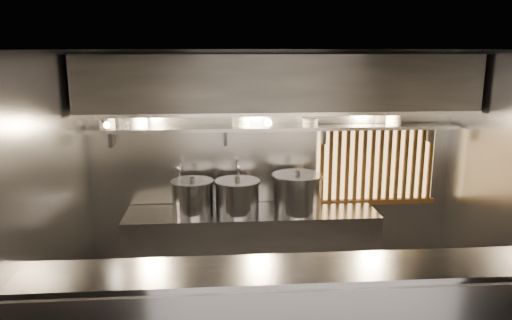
{
  "coord_description": "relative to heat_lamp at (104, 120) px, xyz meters",
  "views": [
    {
      "loc": [
        -0.69,
        -4.55,
        2.81
      ],
      "look_at": [
        -0.29,
        0.55,
        1.66
      ],
      "focal_mm": 35.0,
      "sensor_mm": 36.0,
      "label": 1
    }
  ],
  "objects": [
    {
      "name": "faucet_left",
      "position": [
        0.75,
        0.52,
        -0.76
      ],
      "size": [
        0.04,
        0.3,
        0.5
      ],
      "color": "silver",
      "rests_on": "wall_back"
    },
    {
      "name": "bowl_stack_0",
      "position": [
        -0.08,
        0.47,
        -0.08
      ],
      "size": [
        0.2,
        0.2,
        0.17
      ],
      "color": "silver",
      "rests_on": "bowl_shelf"
    },
    {
      "name": "ceiling",
      "position": [
        1.9,
        -0.85,
        0.73
      ],
      "size": [
        4.5,
        4.5,
        0.0
      ],
      "primitive_type": "plane",
      "rotation": [
        3.14,
        0.0,
        0.0
      ],
      "color": "black",
      "rests_on": "wall_back"
    },
    {
      "name": "pendant_bulb",
      "position": [
        1.8,
        0.35,
        -0.11
      ],
      "size": [
        0.09,
        0.09,
        0.19
      ],
      "color": "#2D2D30",
      "rests_on": "exhaust_hood"
    },
    {
      "name": "stock_pot_left",
      "position": [
        0.9,
        0.27,
        -0.96
      ],
      "size": [
        0.52,
        0.52,
        0.44
      ],
      "rotation": [
        0.0,
        0.0,
        -0.04
      ],
      "color": "#9B9BA0",
      "rests_on": "cooking_bench"
    },
    {
      "name": "wood_screen",
      "position": [
        3.2,
        0.6,
        -0.69
      ],
      "size": [
        1.56,
        0.09,
        1.04
      ],
      "color": "#F1BE6C",
      "rests_on": "wall_back"
    },
    {
      "name": "bowl_stack_4",
      "position": [
        3.34,
        0.47,
        -0.08
      ],
      "size": [
        0.2,
        0.2,
        0.17
      ],
      "color": "silver",
      "rests_on": "bowl_shelf"
    },
    {
      "name": "wall_left",
      "position": [
        -0.35,
        -0.85,
        -0.67
      ],
      "size": [
        0.0,
        3.0,
        3.0
      ],
      "primitive_type": "plane",
      "rotation": [
        1.57,
        0.0,
        1.57
      ],
      "color": "gray",
      "rests_on": "floor"
    },
    {
      "name": "faucet_right",
      "position": [
        1.45,
        0.52,
        -0.76
      ],
      "size": [
        0.04,
        0.3,
        0.5
      ],
      "color": "silver",
      "rests_on": "wall_back"
    },
    {
      "name": "bowl_stack_3",
      "position": [
        2.32,
        0.47,
        -0.12
      ],
      "size": [
        0.2,
        0.2,
        0.09
      ],
      "color": "silver",
      "rests_on": "bowl_shelf"
    },
    {
      "name": "stock_pot_mid",
      "position": [
        1.43,
        0.25,
        -0.97
      ],
      "size": [
        0.7,
        0.7,
        0.44
      ],
      "rotation": [
        0.0,
        0.0,
        -0.4
      ],
      "color": "#9B9BA0",
      "rests_on": "cooking_bench"
    },
    {
      "name": "exhaust_hood",
      "position": [
        1.9,
        0.25,
        0.36
      ],
      "size": [
        4.4,
        0.81,
        0.65
      ],
      "color": "#2D2D30",
      "rests_on": "ceiling"
    },
    {
      "name": "wall_back",
      "position": [
        1.9,
        0.65,
        -0.67
      ],
      "size": [
        4.5,
        0.0,
        4.5
      ],
      "primitive_type": "plane",
      "rotation": [
        1.57,
        0.0,
        0.0
      ],
      "color": "gray",
      "rests_on": "floor"
    },
    {
      "name": "cooking_bench",
      "position": [
        1.6,
        0.28,
        -1.62
      ],
      "size": [
        3.0,
        0.7,
        0.9
      ],
      "primitive_type": "cube",
      "color": "#9B9BA0",
      "rests_on": "floor"
    },
    {
      "name": "stock_pot_right",
      "position": [
        2.14,
        0.24,
        -0.94
      ],
      "size": [
        0.79,
        0.79,
        0.5
      ],
      "rotation": [
        0.0,
        0.0,
        -0.43
      ],
      "color": "#9B9BA0",
      "rests_on": "cooking_bench"
    },
    {
      "name": "bowl_stack_1",
      "position": [
        0.29,
        0.47,
        -0.1
      ],
      "size": [
        0.22,
        0.22,
        0.13
      ],
      "color": "silver",
      "rests_on": "bowl_shelf"
    },
    {
      "name": "bowl_shelf",
      "position": [
        1.9,
        0.47,
        -0.19
      ],
      "size": [
        4.4,
        0.34,
        0.04
      ],
      "primitive_type": "cube",
      "color": "#9B9BA0",
      "rests_on": "wall_back"
    },
    {
      "name": "bowl_stack_2",
      "position": [
        1.49,
        0.47,
        -0.1
      ],
      "size": [
        0.23,
        0.23,
        0.13
      ],
      "color": "silver",
      "rests_on": "bowl_shelf"
    },
    {
      "name": "heat_lamp",
      "position": [
        0.0,
        0.0,
        0.0
      ],
      "size": [
        0.25,
        0.35,
        0.2
      ],
      "color": "#9B9BA0",
      "rests_on": "exhaust_hood"
    }
  ]
}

